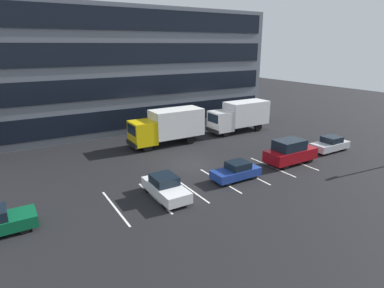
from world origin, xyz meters
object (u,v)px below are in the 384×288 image
Objects in this scene: box_truck_white at (240,115)px; sedan_navy at (236,171)px; sedan_white at (165,187)px; box_truck_yellow at (168,125)px; sedan_silver at (330,144)px; suv_maroon at (290,152)px.

sedan_navy is (-9.56, -11.25, -1.37)m from box_truck_white.
sedan_white reaches higher than sedan_navy.
sedan_navy is at bearing -88.56° from box_truck_yellow.
sedan_white is at bearing 178.83° from sedan_navy.
suv_maroon reaches higher than sedan_silver.
sedan_silver is 12.47m from sedan_navy.
sedan_white is at bearing -144.71° from box_truck_white.
box_truck_white is at bearing 105.24° from sedan_silver.
box_truck_yellow is 1.65× the size of suv_maroon.
box_truck_yellow is 11.13m from sedan_navy.
sedan_white reaches higher than sedan_silver.
box_truck_white reaches higher than sedan_navy.
sedan_navy is at bearing -1.17° from sedan_white.
box_truck_white is 11.41m from suv_maroon.
box_truck_yellow reaches higher than sedan_navy.
box_truck_white is 14.83m from sedan_navy.
box_truck_white is 1.90× the size of sedan_silver.
box_truck_white is 1.80× the size of sedan_white.
suv_maroon is (6.64, -10.69, -1.02)m from box_truck_yellow.
sedan_navy is (0.28, -11.03, -1.41)m from box_truck_yellow.
sedan_navy is (-12.45, -0.66, -0.03)m from sedan_silver.
box_truck_white is 19.30m from sedan_white.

